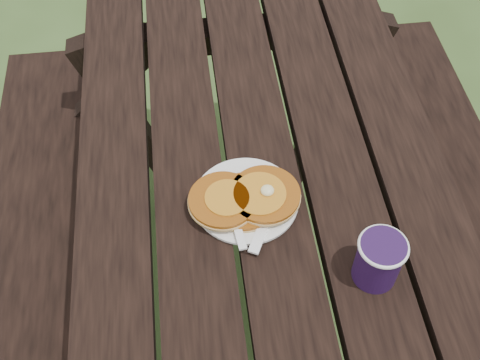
{
  "coord_description": "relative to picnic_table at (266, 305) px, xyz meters",
  "views": [
    {
      "loc": [
        -0.14,
        -0.63,
        1.7
      ],
      "look_at": [
        -0.06,
        0.06,
        0.8
      ],
      "focal_mm": 45.0,
      "sensor_mm": 36.0,
      "label": 1
    }
  ],
  "objects": [
    {
      "name": "picnic_table",
      "position": [
        0.0,
        0.0,
        0.0
      ],
      "size": [
        1.36,
        1.8,
        0.75
      ],
      "color": "black",
      "rests_on": "ground"
    },
    {
      "name": "plate",
      "position": [
        -0.05,
        0.04,
        0.39
      ],
      "size": [
        0.23,
        0.23,
        0.01
      ],
      "primitive_type": "cylinder",
      "rotation": [
        0.0,
        0.0,
        -0.16
      ],
      "color": "white",
      "rests_on": "picnic_table"
    },
    {
      "name": "fork",
      "position": [
        -0.07,
        -0.02,
        0.4
      ],
      "size": [
        0.05,
        0.16,
        0.01
      ],
      "primitive_type": null,
      "rotation": [
        0.0,
        0.0,
        0.11
      ],
      "color": "white",
      "rests_on": "plate"
    },
    {
      "name": "pancake_stack",
      "position": [
        -0.05,
        0.03,
        0.41
      ],
      "size": [
        0.21,
        0.14,
        0.04
      ],
      "rotation": [
        0.0,
        0.0,
        0.31
      ],
      "color": "#9F5312",
      "rests_on": "plate"
    },
    {
      "name": "coffee_cup",
      "position": [
        0.16,
        -0.14,
        0.44
      ],
      "size": [
        0.09,
        0.09,
        0.1
      ],
      "rotation": [
        0.0,
        0.0,
        0.14
      ],
      "color": "#26103B",
      "rests_on": "picnic_table"
    },
    {
      "name": "knife",
      "position": [
        -0.01,
        -0.0,
        0.39
      ],
      "size": [
        0.1,
        0.17,
        0.0
      ],
      "primitive_type": "cube",
      "rotation": [
        0.0,
        0.0,
        -0.46
      ],
      "color": "white",
      "rests_on": "plate"
    }
  ]
}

